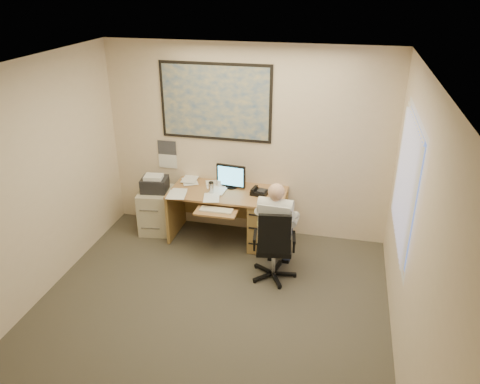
% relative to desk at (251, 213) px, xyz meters
% --- Properties ---
extents(room_shell, '(4.00, 4.50, 2.70)m').
position_rel_desk_xyz_m(room_shell, '(-0.15, -1.90, 0.91)').
color(room_shell, '#3E3A30').
rests_on(room_shell, ground).
extents(desk, '(1.60, 0.97, 1.08)m').
position_rel_desk_xyz_m(desk, '(0.00, 0.00, 0.00)').
color(desk, '#A87848').
rests_on(desk, ground).
extents(world_map, '(1.56, 0.03, 1.06)m').
position_rel_desk_xyz_m(world_map, '(-0.58, 0.33, 1.46)').
color(world_map, '#1E4C93').
rests_on(world_map, room_shell).
extents(wall_calendar, '(0.28, 0.01, 0.42)m').
position_rel_desk_xyz_m(wall_calendar, '(-1.33, 0.34, 0.64)').
color(wall_calendar, white).
rests_on(wall_calendar, room_shell).
extents(window_blinds, '(0.06, 1.40, 1.30)m').
position_rel_desk_xyz_m(window_blinds, '(1.82, -1.10, 1.11)').
color(window_blinds, white).
rests_on(window_blinds, room_shell).
extents(filing_cabinet, '(0.52, 0.60, 0.88)m').
position_rel_desk_xyz_m(filing_cabinet, '(-1.42, 0.01, -0.06)').
color(filing_cabinet, '#C1B89B').
rests_on(filing_cabinet, ground).
extents(office_chair, '(0.66, 0.66, 0.98)m').
position_rel_desk_xyz_m(office_chair, '(0.45, -0.83, -0.15)').
color(office_chair, black).
rests_on(office_chair, ground).
extents(person, '(0.57, 0.78, 1.26)m').
position_rel_desk_xyz_m(person, '(0.45, -0.76, 0.19)').
color(person, silver).
rests_on(person, office_chair).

